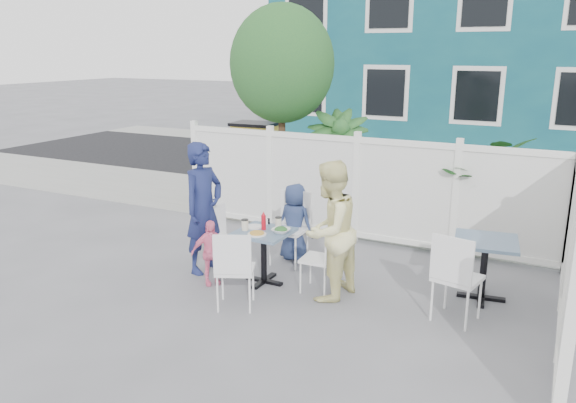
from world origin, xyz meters
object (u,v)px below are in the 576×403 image
at_px(utility_cabinet, 255,162).
at_px(chair_back, 292,222).
at_px(chair_left, 220,234).
at_px(man, 204,208).
at_px(woman, 329,231).
at_px(toddler, 211,252).
at_px(chair_right, 323,254).
at_px(chair_near, 234,265).
at_px(spare_table, 485,253).
at_px(main_table, 264,243).
at_px(boy, 295,222).

xyz_separation_m(utility_cabinet, chair_back, (2.17, -2.79, -0.14)).
xyz_separation_m(chair_left, man, (-0.19, -0.08, 0.35)).
bearing_deg(chair_back, woman, 137.79).
height_order(utility_cabinet, toddler, utility_cabinet).
distance_m(chair_right, man, 1.70).
xyz_separation_m(chair_right, chair_near, (-0.69, -0.89, 0.05)).
bearing_deg(man, chair_back, -37.96).
bearing_deg(chair_near, chair_right, 28.47).
height_order(chair_back, chair_near, chair_back).
bearing_deg(man, chair_right, -77.84).
bearing_deg(spare_table, main_table, -164.34).
bearing_deg(chair_near, main_table, 71.66).
bearing_deg(chair_near, woman, 20.46).
distance_m(spare_table, toddler, 3.26).
bearing_deg(utility_cabinet, woman, -53.33).
xyz_separation_m(main_table, chair_near, (0.07, -0.81, 0.01)).
relative_size(chair_near, boy, 0.85).
distance_m(chair_left, boy, 1.06).
height_order(man, toddler, man).
relative_size(chair_back, boy, 0.91).
relative_size(main_table, woman, 0.41).
bearing_deg(boy, spare_table, -175.62).
distance_m(chair_right, chair_back, 1.07).
xyz_separation_m(chair_right, boy, (-0.77, 0.81, 0.06)).
height_order(chair_left, chair_right, chair_left).
xyz_separation_m(utility_cabinet, main_table, (2.17, -3.60, -0.19)).
bearing_deg(chair_right, main_table, 93.05).
bearing_deg(woman, chair_left, -83.40).
height_order(chair_near, toddler, chair_near).
distance_m(chair_left, chair_back, 0.99).
bearing_deg(chair_left, chair_near, 52.59).
distance_m(woman, boy, 1.30).
height_order(main_table, man, man).
xyz_separation_m(chair_left, chair_near, (0.77, -0.91, 0.03)).
height_order(utility_cabinet, chair_back, utility_cabinet).
height_order(man, woman, man).
relative_size(chair_left, chair_right, 1.05).
bearing_deg(utility_cabinet, boy, -54.71).
height_order(utility_cabinet, chair_left, utility_cabinet).
xyz_separation_m(spare_table, chair_left, (-3.21, -0.61, -0.06)).
bearing_deg(boy, utility_cabinet, -42.87).
distance_m(spare_table, boy, 2.52).
bearing_deg(chair_right, chair_back, 44.30).
height_order(spare_table, man, man).
xyz_separation_m(utility_cabinet, chair_right, (2.94, -3.52, -0.23)).
bearing_deg(main_table, spare_table, 15.66).
bearing_deg(spare_table, toddler, -161.49).
bearing_deg(main_table, man, 179.28).
bearing_deg(chair_left, chair_right, 101.52).
bearing_deg(chair_left, chair_back, 148.11).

